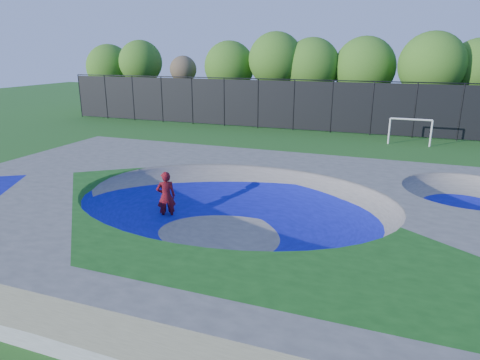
# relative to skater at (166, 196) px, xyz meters

# --- Properties ---
(ground) EXTENTS (120.00, 120.00, 0.00)m
(ground) POSITION_rel_skater_xyz_m (2.86, -0.49, -0.96)
(ground) COLOR #215918
(ground) RESTS_ON ground
(skate_deck) EXTENTS (22.00, 14.00, 1.50)m
(skate_deck) POSITION_rel_skater_xyz_m (2.86, -0.49, -0.21)
(skate_deck) COLOR gray
(skate_deck) RESTS_ON ground
(skater) EXTENTS (0.84, 0.78, 1.92)m
(skater) POSITION_rel_skater_xyz_m (0.00, 0.00, 0.00)
(skater) COLOR red
(skater) RESTS_ON ground
(skateboard) EXTENTS (0.78, 0.60, 0.05)m
(skateboard) POSITION_rel_skater_xyz_m (0.00, 0.00, -0.93)
(skateboard) COLOR black
(skateboard) RESTS_ON ground
(soccer_goal) EXTENTS (2.76, 0.12, 1.82)m
(soccer_goal) POSITION_rel_skater_xyz_m (8.61, 17.63, 0.30)
(soccer_goal) COLOR silver
(soccer_goal) RESTS_ON ground
(fence) EXTENTS (48.09, 0.09, 4.04)m
(fence) POSITION_rel_skater_xyz_m (2.86, 20.51, 1.14)
(fence) COLOR black
(fence) RESTS_ON ground
(treeline) EXTENTS (53.44, 7.26, 7.94)m
(treeline) POSITION_rel_skater_xyz_m (6.50, 25.38, 3.98)
(treeline) COLOR #4F3127
(treeline) RESTS_ON ground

